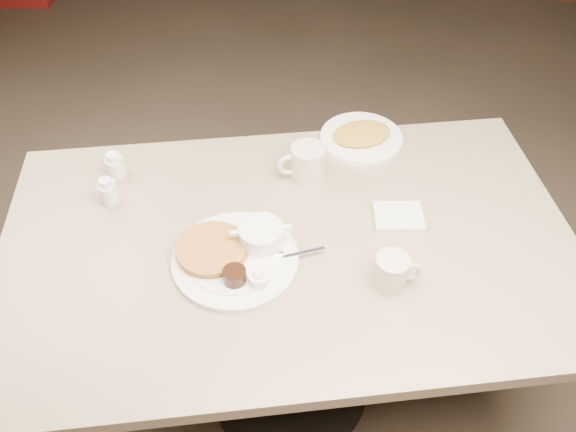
{
  "coord_description": "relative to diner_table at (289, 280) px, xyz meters",
  "views": [
    {
      "loc": [
        -0.12,
        -0.99,
        1.86
      ],
      "look_at": [
        0.0,
        0.02,
        0.82
      ],
      "focal_mm": 35.74,
      "sensor_mm": 36.0,
      "label": 1
    }
  ],
  "objects": [
    {
      "name": "hash_plate",
      "position": [
        0.27,
        0.39,
        0.18
      ],
      "size": [
        0.31,
        0.31,
        0.04
      ],
      "color": "white",
      "rests_on": "diner_table"
    },
    {
      "name": "diner_table",
      "position": [
        0.0,
        0.0,
        0.0
      ],
      "size": [
        1.5,
        0.9,
        0.75
      ],
      "color": "tan",
      "rests_on": "ground"
    },
    {
      "name": "napkin",
      "position": [
        0.3,
        0.04,
        0.18
      ],
      "size": [
        0.14,
        0.12,
        0.02
      ],
      "color": "white",
      "rests_on": "diner_table"
    },
    {
      "name": "creamer_right",
      "position": [
        -0.47,
        0.31,
        0.21
      ],
      "size": [
        0.07,
        0.06,
        0.08
      ],
      "color": "white",
      "rests_on": "diner_table"
    },
    {
      "name": "coffee_mug_far",
      "position": [
        0.08,
        0.25,
        0.22
      ],
      "size": [
        0.15,
        0.11,
        0.1
      ],
      "color": "beige",
      "rests_on": "diner_table"
    },
    {
      "name": "coffee_mug_near",
      "position": [
        0.23,
        -0.17,
        0.22
      ],
      "size": [
        0.12,
        0.09,
        0.09
      ],
      "color": "beige",
      "rests_on": "diner_table"
    },
    {
      "name": "creamer_left",
      "position": [
        -0.48,
        0.2,
        0.21
      ],
      "size": [
        0.07,
        0.06,
        0.08
      ],
      "color": "white",
      "rests_on": "diner_table"
    },
    {
      "name": "main_plate",
      "position": [
        -0.14,
        -0.04,
        0.19
      ],
      "size": [
        0.39,
        0.33,
        0.07
      ],
      "color": "white",
      "rests_on": "diner_table"
    }
  ]
}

